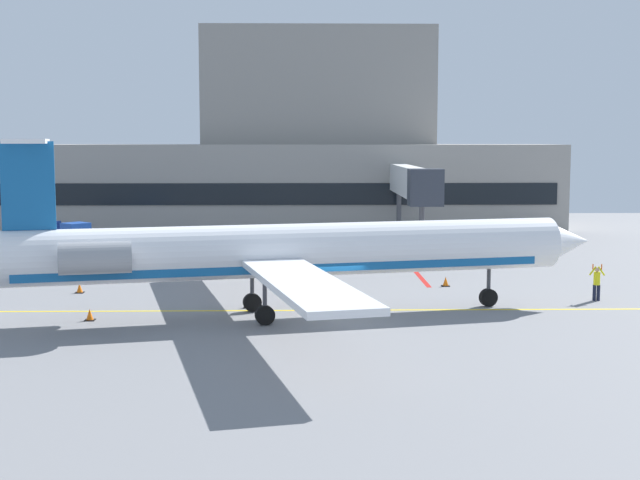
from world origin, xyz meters
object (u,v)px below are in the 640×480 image
(pushback_tractor, at_px, (71,240))
(regional_jet, at_px, (276,252))
(baggage_tug, at_px, (51,234))
(marshaller, at_px, (597,282))

(pushback_tractor, bearing_deg, regional_jet, -56.25)
(baggage_tug, bearing_deg, regional_jet, -57.01)
(pushback_tractor, xyz_separation_m, marshaller, (32.48, -19.69, -0.08))
(regional_jet, bearing_deg, pushback_tractor, 123.75)
(baggage_tug, height_order, pushback_tractor, pushback_tractor)
(baggage_tug, height_order, marshaller, baggage_tug)
(baggage_tug, xyz_separation_m, marshaller, (35.45, -24.96, 0.06))
(pushback_tractor, height_order, marshaller, pushback_tractor)
(marshaller, bearing_deg, baggage_tug, 144.85)
(regional_jet, relative_size, pushback_tractor, 7.85)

